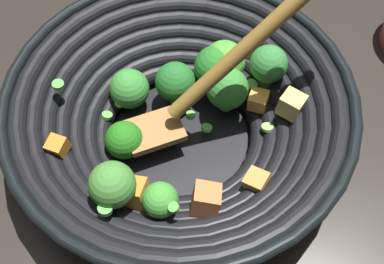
# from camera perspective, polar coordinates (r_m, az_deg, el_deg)

# --- Properties ---
(ground_plane) EXTENTS (4.00, 4.00, 0.00)m
(ground_plane) POSITION_cam_1_polar(r_m,az_deg,el_deg) (0.69, -1.24, -0.98)
(ground_plane) COLOR #28231E
(wok) EXTENTS (0.42, 0.42, 0.27)m
(wok) POSITION_cam_1_polar(r_m,az_deg,el_deg) (0.64, -1.25, 2.05)
(wok) COLOR black
(wok) RESTS_ON ground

